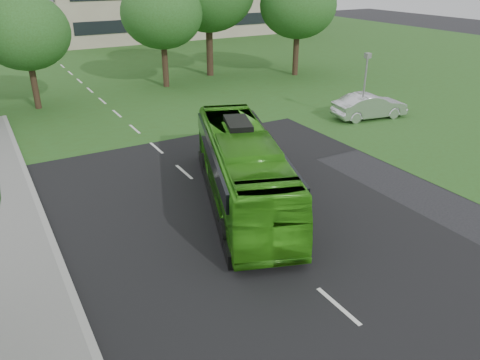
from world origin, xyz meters
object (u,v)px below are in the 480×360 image
at_px(tree_park_b, 25,32).
at_px(camera_pole, 365,78).
at_px(tree_park_e, 298,5).
at_px(tree_park_c, 162,14).
at_px(bus, 242,168).
at_px(sedan, 370,106).

bearing_deg(tree_park_b, camera_pole, -37.47).
bearing_deg(camera_pole, tree_park_e, 84.59).
relative_size(tree_park_b, tree_park_c, 0.90).
xyz_separation_m(tree_park_c, tree_park_e, (12.63, -1.66, 0.29)).
height_order(tree_park_c, bus, tree_park_c).
relative_size(bus, camera_pole, 2.52).
bearing_deg(bus, tree_park_e, 68.69).
bearing_deg(tree_park_e, tree_park_c, 172.52).
bearing_deg(tree_park_c, sedan, -60.86).
distance_m(tree_park_c, tree_park_e, 12.75).
bearing_deg(tree_park_e, tree_park_b, -179.73).
distance_m(tree_park_e, sedan, 15.60).
height_order(tree_park_c, sedan, tree_park_c).
relative_size(tree_park_e, camera_pole, 2.05).
height_order(tree_park_b, sedan, tree_park_b).
xyz_separation_m(tree_park_c, bus, (-5.18, -22.31, -4.47)).
distance_m(tree_park_c, sedan, 18.75).
distance_m(bus, sedan, 15.44).
bearing_deg(tree_park_e, bus, -130.78).
bearing_deg(sedan, tree_park_e, -6.02).
bearing_deg(camera_pole, bus, -140.86).
distance_m(tree_park_e, camera_pole, 15.55).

